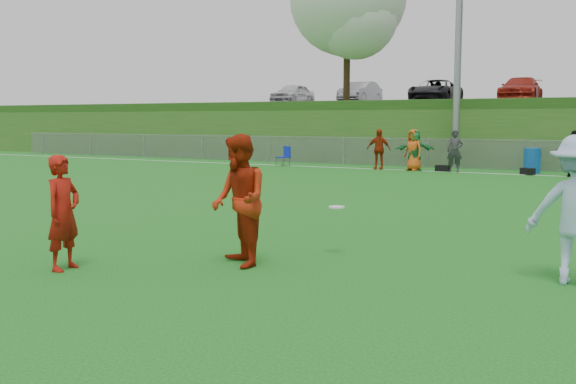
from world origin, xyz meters
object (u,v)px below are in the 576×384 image
Objects in this scene: player_red_center at (239,200)px; player_red_left at (63,213)px; recycling_bin at (532,161)px; frisbee at (337,207)px.

player_red_left is at bearing -106.09° from player_red_center.
player_red_center is at bearing -94.56° from recycling_bin.
player_red_left reaches higher than frisbee.
player_red_left is 20.58m from recycling_bin.
recycling_bin is (3.56, 20.27, -0.32)m from player_red_left.
recycling_bin is at bearing 125.99° from player_red_center.
frisbee is 0.25× the size of recycling_bin.
player_red_center is at bearing -124.15° from frisbee.
player_red_left is 4.02m from frisbee.
player_red_left is at bearing -137.64° from frisbee.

